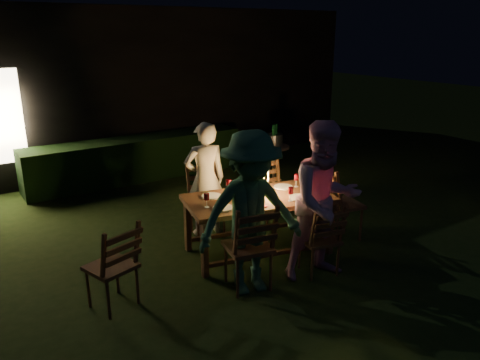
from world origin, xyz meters
TOP-DOWN VIEW (x-y plane):
  - garden_envelope at (-0.01, 6.15)m, footprint 40.00×40.00m
  - dining_table at (-0.42, -0.12)m, footprint 1.98×1.28m
  - chair_near_left at (-1.02, -0.78)m, footprint 0.57×0.60m
  - chair_near_right at (-0.14, -0.97)m, footprint 0.51×0.53m
  - chair_far_left at (-0.69, 0.73)m, footprint 0.55×0.57m
  - chair_far_right at (0.29, 0.51)m, footprint 0.49×0.52m
  - chair_end at (0.78, -0.38)m, footprint 0.61×0.59m
  - chair_spare at (-2.39, -0.32)m, footprint 0.56×0.58m
  - person_house_side at (-0.68, 0.78)m, footprint 0.65×0.50m
  - person_opp_right at (-0.15, -1.02)m, footprint 1.02×0.87m
  - person_opp_left at (-1.03, -0.83)m, footprint 1.28×0.90m
  - lantern at (-0.36, -0.08)m, footprint 0.16×0.16m
  - plate_far_left at (-0.91, 0.21)m, footprint 0.25×0.25m
  - plate_near_left at (-1.00, -0.22)m, footprint 0.25×0.25m
  - plate_far_right at (0.07, -0.00)m, footprint 0.25×0.25m
  - plate_near_right at (-0.02, -0.43)m, footprint 0.25×0.25m
  - wineglass_a at (-0.65, 0.22)m, footprint 0.06×0.06m
  - wineglass_b at (-1.14, -0.08)m, footprint 0.06×0.06m
  - wineglass_c at (-0.18, -0.46)m, footprint 0.06×0.06m
  - wineglass_d at (0.23, -0.08)m, footprint 0.06×0.06m
  - wineglass_e at (-0.58, -0.39)m, footprint 0.06×0.06m
  - bottle_table at (-0.66, -0.07)m, footprint 0.07×0.07m
  - napkin_left at (-0.63, -0.40)m, footprint 0.18×0.14m
  - napkin_right at (0.06, -0.53)m, footprint 0.18×0.14m
  - phone at (-1.09, -0.28)m, footprint 0.14×0.07m
  - side_table at (1.46, 1.99)m, footprint 0.55×0.55m
  - ice_bucket at (1.46, 1.99)m, footprint 0.30×0.30m
  - bottle_bucket_a at (1.41, 1.95)m, footprint 0.07×0.07m
  - bottle_bucket_b at (1.51, 2.03)m, footprint 0.07×0.07m

SIDE VIEW (x-z plane):
  - chair_near_right at x=-0.14m, z-range -0.18..0.74m
  - chair_far_right at x=0.29m, z-range -0.19..0.78m
  - chair_spare at x=-2.39m, z-range -0.20..0.79m
  - chair_far_left at x=-0.69m, z-range -0.20..0.82m
  - chair_near_left at x=-1.02m, z-range -0.21..0.86m
  - chair_end at x=0.78m, z-range -0.21..0.86m
  - side_table at x=1.46m, z-range 0.28..1.02m
  - dining_table at x=-0.42m, z-range 0.31..1.07m
  - phone at x=-1.09m, z-range 0.76..0.77m
  - napkin_left at x=-0.63m, z-range 0.76..0.77m
  - napkin_right at x=0.06m, z-range 0.76..0.77m
  - plate_far_left at x=-0.91m, z-range 0.76..0.78m
  - plate_near_left at x=-1.00m, z-range 0.76..0.78m
  - plate_far_right at x=0.07m, z-range 0.76..0.78m
  - plate_near_right at x=-0.02m, z-range 0.76..0.78m
  - person_house_side at x=-0.68m, z-range 0.00..1.60m
  - ice_bucket at x=1.46m, z-range 0.74..0.96m
  - wineglass_a at x=-0.65m, z-range 0.76..0.94m
  - wineglass_b at x=-1.14m, z-range 0.76..0.94m
  - wineglass_c at x=-0.18m, z-range 0.76..0.94m
  - wineglass_d at x=0.23m, z-range 0.76..0.94m
  - wineglass_e at x=-0.58m, z-range 0.76..0.94m
  - bottle_bucket_a at x=1.41m, z-range 0.74..1.06m
  - bottle_bucket_b at x=1.51m, z-range 0.74..1.06m
  - person_opp_left at x=-1.03m, z-range 0.00..1.80m
  - bottle_table at x=-0.66m, z-range 0.76..1.04m
  - lantern at x=-0.36m, z-range 0.74..1.09m
  - person_opp_right at x=-0.15m, z-range 0.00..1.84m
  - garden_envelope at x=-0.01m, z-range -0.02..3.18m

